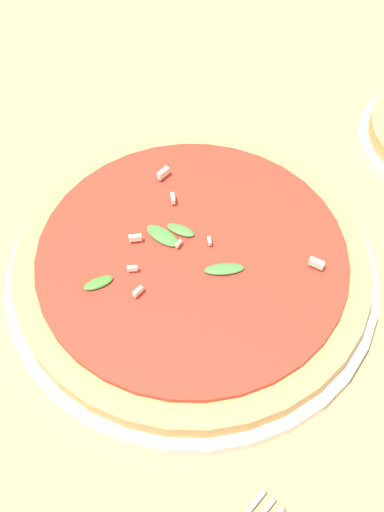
{
  "coord_description": "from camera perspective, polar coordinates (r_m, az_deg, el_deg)",
  "views": [
    {
      "loc": [
        -0.24,
        -0.25,
        0.48
      ],
      "look_at": [
        -0.04,
        0.01,
        0.03
      ],
      "focal_mm": 42.0,
      "sensor_mm": 36.0,
      "label": 1
    }
  ],
  "objects": [
    {
      "name": "pizza_arugula_main",
      "position": [
        0.57,
        -0.0,
        -0.77
      ],
      "size": [
        0.36,
        0.36,
        0.05
      ],
      "color": "silver",
      "rests_on": "ground_plane"
    },
    {
      "name": "ground_plane",
      "position": [
        0.59,
        3.18,
        -0.55
      ],
      "size": [
        6.0,
        6.0,
        0.0
      ],
      "primitive_type": "plane",
      "color": "#9E7A56"
    }
  ]
}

